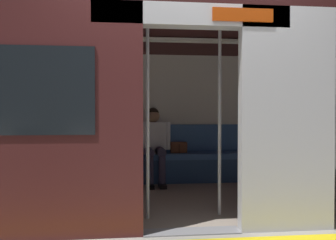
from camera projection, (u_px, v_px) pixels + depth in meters
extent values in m
plane|color=gray|center=(192.00, 232.00, 3.01)|extent=(60.00, 60.00, 0.00)
cube|color=silver|center=(286.00, 119.00, 3.06)|extent=(0.90, 0.12, 2.08)
cube|color=black|center=(287.00, 93.00, 3.05)|extent=(0.49, 0.02, 0.55)
cube|color=black|center=(29.00, 90.00, 2.75)|extent=(1.10, 0.02, 0.76)
cube|color=silver|center=(192.00, 16.00, 2.97)|extent=(1.79, 0.16, 0.20)
cube|color=#BF3F0C|center=(243.00, 15.00, 2.93)|extent=(0.56, 0.02, 0.12)
cube|color=#351515|center=(175.00, 33.00, 4.24)|extent=(6.40, 2.71, 0.12)
cube|color=gray|center=(175.00, 197.00, 4.28)|extent=(6.08, 2.55, 0.01)
cube|color=silver|center=(166.00, 117.00, 5.52)|extent=(6.08, 0.10, 2.08)
cube|color=#38609E|center=(166.00, 138.00, 5.47)|extent=(3.52, 0.06, 0.45)
cube|color=white|center=(175.00, 40.00, 4.24)|extent=(4.48, 0.16, 0.03)
cube|color=gray|center=(192.00, 231.00, 3.01)|extent=(0.90, 0.19, 0.01)
cube|color=#38609E|center=(167.00, 156.00, 5.26)|extent=(3.15, 0.44, 0.09)
cube|color=navy|center=(168.00, 172.00, 5.06)|extent=(3.15, 0.04, 0.37)
cube|color=silver|center=(153.00, 138.00, 5.21)|extent=(0.39, 0.24, 0.50)
sphere|color=#8C664C|center=(153.00, 116.00, 5.20)|extent=(0.21, 0.21, 0.21)
sphere|color=black|center=(153.00, 114.00, 5.21)|extent=(0.19, 0.19, 0.19)
cylinder|color=silver|center=(168.00, 136.00, 5.22)|extent=(0.08, 0.08, 0.44)
cylinder|color=silver|center=(138.00, 136.00, 5.14)|extent=(0.08, 0.08, 0.44)
cylinder|color=#38334C|center=(160.00, 151.00, 5.03)|extent=(0.16, 0.41, 0.14)
cylinder|color=#38334C|center=(149.00, 152.00, 5.00)|extent=(0.16, 0.41, 0.14)
cylinder|color=#38334C|center=(162.00, 170.00, 4.84)|extent=(0.10, 0.10, 0.42)
cylinder|color=#38334C|center=(150.00, 171.00, 4.81)|extent=(0.10, 0.10, 0.42)
cube|color=black|center=(163.00, 186.00, 4.79)|extent=(0.11, 0.23, 0.06)
cube|color=black|center=(150.00, 186.00, 4.76)|extent=(0.11, 0.23, 0.06)
cube|color=brown|center=(179.00, 147.00, 5.30)|extent=(0.26, 0.14, 0.17)
cube|color=#472718|center=(179.00, 148.00, 5.23)|extent=(0.02, 0.01, 0.14)
cube|color=#B22D2D|center=(132.00, 152.00, 5.19)|extent=(0.16, 0.23, 0.03)
cylinder|color=silver|center=(148.00, 120.00, 3.37)|extent=(0.04, 0.04, 2.06)
cylinder|color=silver|center=(220.00, 120.00, 3.51)|extent=(0.04, 0.04, 2.06)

